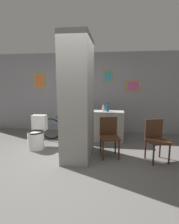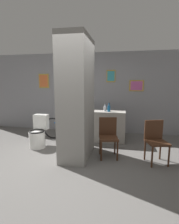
{
  "view_description": "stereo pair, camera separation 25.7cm",
  "coord_description": "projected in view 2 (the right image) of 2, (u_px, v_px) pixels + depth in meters",
  "views": [
    {
      "loc": [
        0.86,
        -3.15,
        1.67
      ],
      "look_at": [
        0.32,
        0.97,
        0.95
      ],
      "focal_mm": 28.0,
      "sensor_mm": 36.0,
      "label": 1
    },
    {
      "loc": [
        1.11,
        -3.1,
        1.67
      ],
      "look_at": [
        0.32,
        0.97,
        0.95
      ],
      "focal_mm": 28.0,
      "sensor_mm": 36.0,
      "label": 2
    }
  ],
  "objects": [
    {
      "name": "bottle_tall",
      "position": [
        109.0,
        108.0,
        4.77
      ],
      "size": [
        0.08,
        0.08,
        0.26
      ],
      "color": "#19598C",
      "rests_on": "counter_shelf"
    },
    {
      "name": "bottle_short",
      "position": [
        105.0,
        108.0,
        4.86
      ],
      "size": [
        0.07,
        0.07,
        0.22
      ],
      "color": "silver",
      "rests_on": "counter_shelf"
    },
    {
      "name": "counter_shelf",
      "position": [
        101.0,
        126.0,
        4.97
      ],
      "size": [
        1.35,
        0.44,
        0.86
      ],
      "color": "gray",
      "rests_on": "ground_plane"
    },
    {
      "name": "bicycle",
      "position": [
        69.0,
        129.0,
        5.06
      ],
      "size": [
        1.63,
        0.42,
        0.69
      ],
      "color": "black",
      "rests_on": "ground_plane"
    },
    {
      "name": "wall_back",
      "position": [
        90.0,
        93.0,
        5.82
      ],
      "size": [
        8.0,
        0.09,
        2.6
      ],
      "color": "gray",
      "rests_on": "ground_plane"
    },
    {
      "name": "ground_plane",
      "position": [
        65.0,
        166.0,
        3.49
      ],
      "size": [
        14.0,
        14.0,
        0.0
      ],
      "primitive_type": "plane",
      "color": "#5B5956"
    },
    {
      "name": "chair_near_pillar",
      "position": [
        108.0,
        135.0,
        3.9
      ],
      "size": [
        0.47,
        0.47,
        0.88
      ],
      "rotation": [
        0.0,
        0.0,
        0.2
      ],
      "color": "#422616",
      "rests_on": "ground_plane"
    },
    {
      "name": "pillar_center",
      "position": [
        77.0,
        99.0,
        3.8
      ],
      "size": [
        0.61,
        1.14,
        2.6
      ],
      "color": "gray",
      "rests_on": "ground_plane"
    },
    {
      "name": "toilet",
      "position": [
        38.0,
        134.0,
        4.52
      ],
      "size": [
        0.41,
        0.57,
        0.81
      ],
      "color": "silver",
      "rests_on": "ground_plane"
    },
    {
      "name": "chair_by_doorway",
      "position": [
        156.0,
        139.0,
        3.62
      ],
      "size": [
        0.5,
        0.5,
        0.88
      ],
      "rotation": [
        0.0,
        0.0,
        0.29
      ],
      "color": "#422616",
      "rests_on": "ground_plane"
    }
  ]
}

